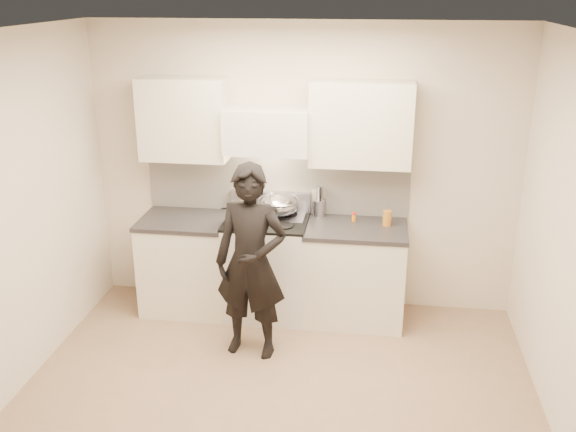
{
  "coord_description": "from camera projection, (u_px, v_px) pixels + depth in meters",
  "views": [
    {
      "loc": [
        0.67,
        -4.02,
        2.99
      ],
      "look_at": [
        -0.04,
        1.05,
        1.13
      ],
      "focal_mm": 40.0,
      "sensor_mm": 36.0,
      "label": 1
    }
  ],
  "objects": [
    {
      "name": "utensil_crock",
      "position": [
        320.0,
        207.0,
        6.04
      ],
      "size": [
        0.11,
        0.11,
        0.29
      ],
      "color": "#ADABBE",
      "rests_on": "counter_right"
    },
    {
      "name": "room_shell",
      "position": [
        273.0,
        187.0,
        4.66
      ],
      "size": [
        4.04,
        3.54,
        2.7
      ],
      "color": "beige",
      "rests_on": "ground"
    },
    {
      "name": "oil_glass",
      "position": [
        387.0,
        218.0,
        5.81
      ],
      "size": [
        0.08,
        0.08,
        0.14
      ],
      "color": "#A7671F",
      "rests_on": "counter_right"
    },
    {
      "name": "stove",
      "position": [
        267.0,
        266.0,
        6.06
      ],
      "size": [
        0.76,
        0.65,
        0.96
      ],
      "color": "silver",
      "rests_on": "ground"
    },
    {
      "name": "person",
      "position": [
        251.0,
        262.0,
        5.27
      ],
      "size": [
        0.65,
        0.47,
        1.66
      ],
      "primitive_type": "imported",
      "rotation": [
        0.0,
        0.0,
        -0.12
      ],
      "color": "black",
      "rests_on": "ground"
    },
    {
      "name": "stock_pot",
      "position": [
        241.0,
        214.0,
        5.75
      ],
      "size": [
        0.35,
        0.33,
        0.17
      ],
      "color": "#AEAEBC",
      "rests_on": "stove"
    },
    {
      "name": "counter_left",
      "position": [
        187.0,
        263.0,
        6.16
      ],
      "size": [
        0.82,
        0.67,
        0.92
      ],
      "color": "beige",
      "rests_on": "ground"
    },
    {
      "name": "ground_plane",
      "position": [
        275.0,
        403.0,
        4.86
      ],
      "size": [
        4.0,
        4.0,
        0.0
      ],
      "primitive_type": "plane",
      "color": "#8A694F"
    },
    {
      "name": "spice_jar",
      "position": [
        354.0,
        217.0,
        5.91
      ],
      "size": [
        0.04,
        0.04,
        0.09
      ],
      "color": "orange",
      "rests_on": "counter_right"
    },
    {
      "name": "counter_right",
      "position": [
        355.0,
        273.0,
        5.96
      ],
      "size": [
        0.92,
        0.67,
        0.92
      ],
      "color": "beige",
      "rests_on": "ground"
    },
    {
      "name": "wok",
      "position": [
        279.0,
        205.0,
        5.93
      ],
      "size": [
        0.39,
        0.47,
        0.31
      ],
      "color": "#AEAEBC",
      "rests_on": "stove"
    }
  ]
}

